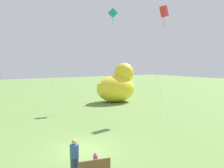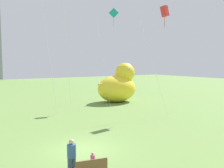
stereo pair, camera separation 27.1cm
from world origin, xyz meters
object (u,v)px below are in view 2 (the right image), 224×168
object	(u,v)px
person_adult	(72,155)
person_child	(93,160)
park_bench	(91,168)
giant_inflatable_duck	(118,85)
kite_red	(165,12)
kite_teal	(113,17)

from	to	relation	value
person_adult	person_child	xyz separation A→B (m)	(1.05, -0.13, -0.44)
park_bench	giant_inflatable_duck	world-z (taller)	giant_inflatable_duck
person_child	kite_red	bearing A→B (deg)	33.50
park_bench	person_adult	distance (m)	1.10
kite_teal	kite_red	xyz separation A→B (m)	(1.91, -7.22, -0.41)
person_adult	person_child	bearing A→B (deg)	-7.25
person_child	giant_inflatable_duck	size ratio (longest dim) A/B	0.14
park_bench	kite_teal	size ratio (longest dim) A/B	0.13
person_child	kite_teal	distance (m)	22.28
giant_inflatable_duck	kite_teal	distance (m)	8.98
person_adult	giant_inflatable_duck	bearing A→B (deg)	50.39
park_bench	giant_inflatable_duck	xyz separation A→B (m)	(13.12, 17.38, 1.79)
person_child	kite_teal	world-z (taller)	kite_teal
park_bench	person_child	bearing A→B (deg)	56.72
giant_inflatable_duck	kite_teal	world-z (taller)	kite_teal
park_bench	person_adult	size ratio (longest dim) A/B	0.89
person_adult	kite_red	distance (m)	19.33
person_child	kite_red	size ratio (longest dim) A/B	0.08
person_child	giant_inflatable_duck	xyz separation A→B (m)	(12.72, 16.77, 1.75)
kite_red	kite_teal	bearing A→B (deg)	104.83
giant_inflatable_duck	kite_red	bearing A→B (deg)	-86.21
park_bench	kite_teal	xyz separation A→B (m)	(11.74, 16.61, 10.63)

